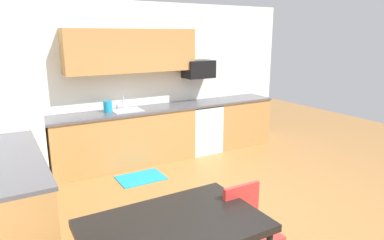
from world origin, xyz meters
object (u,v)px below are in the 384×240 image
kettle (108,107)px  chair_near_table (248,225)px  refrigerator (12,125)px  oven_range (201,127)px  dining_table (174,229)px  microwave (199,69)px

kettle → chair_near_table: bearing=-85.5°
refrigerator → chair_near_table: (1.65, -3.12, -0.43)m
oven_range → dining_table: oven_range is taller
oven_range → chair_near_table: size_ratio=1.07×
refrigerator → microwave: 3.20m
refrigerator → chair_near_table: 3.55m
dining_table → oven_range: bearing=55.1°
dining_table → chair_near_table: chair_near_table is taller
refrigerator → oven_range: bearing=1.5°
refrigerator → kettle: bearing=5.3°
refrigerator → microwave: size_ratio=3.48×
refrigerator → chair_near_table: refrigerator is taller
microwave → chair_near_table: 3.76m
chair_near_table → kettle: kettle is taller
dining_table → kettle: size_ratio=7.00×
refrigerator → dining_table: bearing=-73.5°
refrigerator → dining_table: refrigerator is taller
refrigerator → dining_table: (0.92, -3.10, -0.25)m
refrigerator → kettle: (1.40, 0.13, 0.08)m
chair_near_table → microwave: bearing=65.7°
microwave → dining_table: (-2.22, -3.28, -0.86)m
microwave → dining_table: bearing=-124.1°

